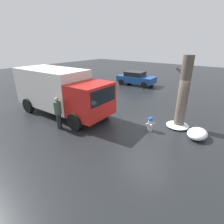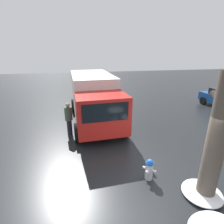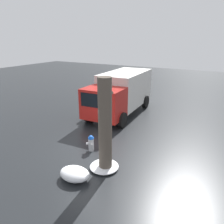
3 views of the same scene
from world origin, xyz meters
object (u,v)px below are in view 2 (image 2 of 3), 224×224
object	(u,v)px
tree_trunk	(217,140)
pedestrian	(69,118)
fire_hydrant	(149,169)
delivery_truck	(94,97)

from	to	relation	value
tree_trunk	pedestrian	xyz separation A→B (m)	(4.83, 4.03, -0.93)
fire_hydrant	pedestrian	xyz separation A→B (m)	(3.85, 2.67, 0.53)
tree_trunk	delivery_truck	size ratio (longest dim) A/B	0.56
tree_trunk	delivery_truck	xyz separation A→B (m)	(6.44, 2.61, -0.35)
pedestrian	tree_trunk	bearing A→B (deg)	-48.88
fire_hydrant	pedestrian	world-z (taller)	pedestrian
fire_hydrant	pedestrian	bearing A→B (deg)	-99.43
fire_hydrant	tree_trunk	size ratio (longest dim) A/B	0.21
delivery_truck	tree_trunk	bearing A→B (deg)	109.30
fire_hydrant	tree_trunk	xyz separation A→B (m)	(-0.98, -1.36, 1.46)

